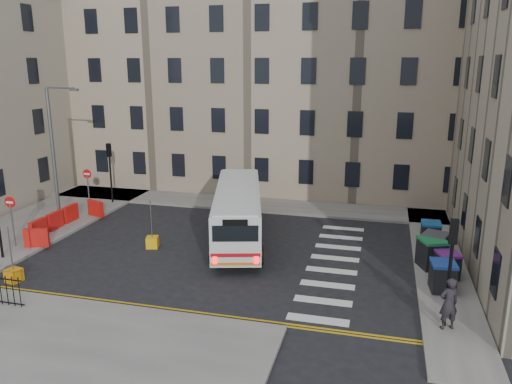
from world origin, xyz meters
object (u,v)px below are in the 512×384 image
at_px(wheelie_bin_d, 434,247).
at_px(wheelie_bin_e, 430,233).
at_px(bollard_yellow, 152,242).
at_px(bollard_chevron, 14,275).
at_px(streetlamp, 53,153).
at_px(wheelie_bin_b, 447,265).
at_px(wheelie_bin_a, 443,276).
at_px(bus, 238,211).
at_px(wheelie_bin_c, 432,253).
at_px(pedestrian, 449,304).

relative_size(wheelie_bin_d, wheelie_bin_e, 1.26).
bearing_deg(bollard_yellow, bollard_chevron, -126.88).
bearing_deg(wheelie_bin_d, streetlamp, -162.13).
bearing_deg(bollard_chevron, wheelie_bin_b, 15.15).
distance_m(streetlamp, wheelie_bin_d, 22.02).
xyz_separation_m(wheelie_bin_a, wheelie_bin_e, (-0.08, 5.63, -0.01)).
bearing_deg(bollard_yellow, wheelie_bin_b, -1.53).
xyz_separation_m(bus, bollard_chevron, (-8.12, -7.96, -1.34)).
bearing_deg(wheelie_bin_d, wheelie_bin_a, -67.92).
height_order(bus, wheelie_bin_d, bus).
bearing_deg(bus, wheelie_bin_a, -38.39).
bearing_deg(bus, wheelie_bin_e, -8.48).
distance_m(wheelie_bin_b, wheelie_bin_d, 1.85).
height_order(wheelie_bin_c, bollard_yellow, wheelie_bin_c).
bearing_deg(wheelie_bin_d, wheelie_bin_c, -81.77).
xyz_separation_m(wheelie_bin_a, bollard_chevron, (-18.46, -3.57, -0.49)).
height_order(wheelie_bin_b, wheelie_bin_c, wheelie_bin_c).
distance_m(wheelie_bin_b, wheelie_bin_c, 1.16).
bearing_deg(bollard_chevron, wheelie_bin_e, 26.58).
bearing_deg(bus, bollard_yellow, -163.66).
xyz_separation_m(bus, wheelie_bin_e, (10.26, 1.24, -0.85)).
bearing_deg(wheelie_bin_a, pedestrian, -97.42).
height_order(wheelie_bin_a, wheelie_bin_c, wheelie_bin_c).
height_order(bus, wheelie_bin_c, bus).
bearing_deg(bus, bollard_chevron, -150.96).
distance_m(bus, wheelie_bin_c, 10.28).
bearing_deg(wheelie_bin_e, wheelie_bin_a, -89.41).
bearing_deg(pedestrian, bollard_yellow, -44.19).
relative_size(wheelie_bin_a, bollard_chevron, 2.13).
relative_size(wheelie_bin_c, bollard_yellow, 2.65).
xyz_separation_m(bus, wheelie_bin_b, (10.67, -2.87, -0.89)).
height_order(wheelie_bin_a, wheelie_bin_b, wheelie_bin_a).
distance_m(wheelie_bin_e, bollard_yellow, 14.75).
xyz_separation_m(streetlamp, bollard_chevron, (3.33, -8.00, -4.04)).
xyz_separation_m(streetlamp, pedestrian, (21.66, -7.71, -3.20)).
relative_size(wheelie_bin_a, pedestrian, 0.64).
distance_m(bus, wheelie_bin_e, 10.37).
height_order(wheelie_bin_a, wheelie_bin_e, wheelie_bin_a).
relative_size(wheelie_bin_a, wheelie_bin_e, 1.02).
height_order(wheelie_bin_b, wheelie_bin_e, wheelie_bin_e).
xyz_separation_m(wheelie_bin_c, bollard_chevron, (-18.21, -6.08, -0.56)).
distance_m(streetlamp, wheelie_bin_a, 22.51).
bearing_deg(pedestrian, wheelie_bin_c, -112.94).
height_order(streetlamp, wheelie_bin_d, streetlamp).
height_order(bus, bollard_chevron, bus).
bearing_deg(wheelie_bin_c, wheelie_bin_b, -81.30).
xyz_separation_m(wheelie_bin_a, wheelie_bin_d, (-0.07, 3.32, 0.07)).
relative_size(streetlamp, wheelie_bin_b, 6.34).
bearing_deg(wheelie_bin_b, bollard_yellow, 161.38).
distance_m(streetlamp, bollard_chevron, 9.56).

